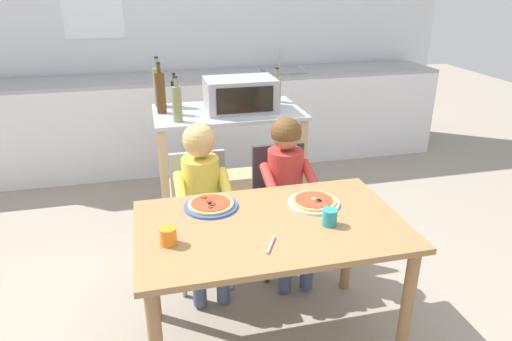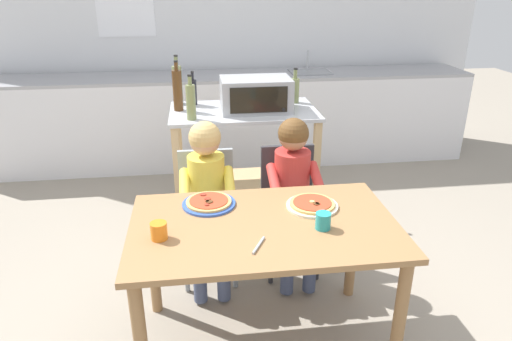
{
  "view_description": "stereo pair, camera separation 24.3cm",
  "coord_description": "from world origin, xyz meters",
  "px_view_note": "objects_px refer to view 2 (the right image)",
  "views": [
    {
      "loc": [
        -0.53,
        -1.88,
        1.82
      ],
      "look_at": [
        0.0,
        0.3,
        0.87
      ],
      "focal_mm": 32.53,
      "sensor_mm": 36.0,
      "label": 1
    },
    {
      "loc": [
        -0.29,
        -1.93,
        1.82
      ],
      "look_at": [
        0.0,
        0.3,
        0.87
      ],
      "focal_mm": 32.53,
      "sensor_mm": 36.0,
      "label": 2
    }
  ],
  "objects_px": {
    "bottle_dark_olive_oil": "(191,101)",
    "serving_spoon": "(259,245)",
    "pizza_plate_cream": "(312,205)",
    "pizza_plate_blue_rimmed": "(209,203)",
    "dining_chair_right": "(289,200)",
    "drinking_cup_orange": "(159,231)",
    "dining_chair_left": "(208,206)",
    "drinking_cup_teal": "(323,221)",
    "bottle_slim_sauce": "(178,90)",
    "bottle_clear_vinegar": "(177,84)",
    "kitchen_island_cart": "(244,148)",
    "bottle_tall_green_wine": "(193,91)",
    "dining_table": "(264,242)",
    "child_in_red_shirt": "(294,182)",
    "bottle_brown_beer": "(295,89)",
    "child_in_yellow_shirt": "(207,187)",
    "toaster_oven": "(256,94)"
  },
  "relations": [
    {
      "from": "bottle_tall_green_wine",
      "to": "pizza_plate_blue_rimmed",
      "type": "height_order",
      "value": "bottle_tall_green_wine"
    },
    {
      "from": "bottle_clear_vinegar",
      "to": "pizza_plate_blue_rimmed",
      "type": "height_order",
      "value": "bottle_clear_vinegar"
    },
    {
      "from": "bottle_clear_vinegar",
      "to": "kitchen_island_cart",
      "type": "bearing_deg",
      "value": -26.97
    },
    {
      "from": "child_in_red_shirt",
      "to": "pizza_plate_cream",
      "type": "distance_m",
      "value": 0.45
    },
    {
      "from": "toaster_oven",
      "to": "pizza_plate_cream",
      "type": "bearing_deg",
      "value": -83.47
    },
    {
      "from": "bottle_slim_sauce",
      "to": "bottle_clear_vinegar",
      "type": "relative_size",
      "value": 0.98
    },
    {
      "from": "bottle_tall_green_wine",
      "to": "dining_chair_right",
      "type": "bearing_deg",
      "value": -55.57
    },
    {
      "from": "dining_chair_right",
      "to": "child_in_red_shirt",
      "type": "xyz_separation_m",
      "value": [
        -0.0,
        -0.12,
        0.18
      ]
    },
    {
      "from": "bottle_clear_vinegar",
      "to": "drinking_cup_teal",
      "type": "relative_size",
      "value": 4.59
    },
    {
      "from": "bottle_clear_vinegar",
      "to": "dining_chair_right",
      "type": "xyz_separation_m",
      "value": [
        0.7,
        -0.89,
        -0.58
      ]
    },
    {
      "from": "drinking_cup_orange",
      "to": "serving_spoon",
      "type": "xyz_separation_m",
      "value": [
        0.44,
        -0.12,
        -0.03
      ]
    },
    {
      "from": "bottle_slim_sauce",
      "to": "bottle_clear_vinegar",
      "type": "bearing_deg",
      "value": 91.49
    },
    {
      "from": "bottle_brown_beer",
      "to": "dining_table",
      "type": "xyz_separation_m",
      "value": [
        -0.46,
        -1.51,
        -0.4
      ]
    },
    {
      "from": "bottle_brown_beer",
      "to": "bottle_slim_sauce",
      "type": "bearing_deg",
      "value": -172.76
    },
    {
      "from": "dining_chair_left",
      "to": "drinking_cup_teal",
      "type": "height_order",
      "value": "dining_chair_left"
    },
    {
      "from": "pizza_plate_cream",
      "to": "pizza_plate_blue_rimmed",
      "type": "bearing_deg",
      "value": 170.13
    },
    {
      "from": "toaster_oven",
      "to": "child_in_yellow_shirt",
      "type": "distance_m",
      "value": 0.92
    },
    {
      "from": "dining_table",
      "to": "bottle_tall_green_wine",
      "type": "bearing_deg",
      "value": 101.39
    },
    {
      "from": "pizza_plate_blue_rimmed",
      "to": "dining_table",
      "type": "bearing_deg",
      "value": -41.96
    },
    {
      "from": "bottle_dark_olive_oil",
      "to": "child_in_red_shirt",
      "type": "bearing_deg",
      "value": -43.83
    },
    {
      "from": "dining_table",
      "to": "drinking_cup_teal",
      "type": "distance_m",
      "value": 0.31
    },
    {
      "from": "pizza_plate_cream",
      "to": "bottle_clear_vinegar",
      "type": "bearing_deg",
      "value": 115.56
    },
    {
      "from": "bottle_brown_beer",
      "to": "bottle_dark_olive_oil",
      "type": "relative_size",
      "value": 0.87
    },
    {
      "from": "dining_chair_left",
      "to": "bottle_tall_green_wine",
      "type": "bearing_deg",
      "value": 93.83
    },
    {
      "from": "bottle_slim_sauce",
      "to": "drinking_cup_teal",
      "type": "bearing_deg",
      "value": -65.12
    },
    {
      "from": "bottle_tall_green_wine",
      "to": "dining_table",
      "type": "bearing_deg",
      "value": -78.61
    },
    {
      "from": "pizza_plate_blue_rimmed",
      "to": "serving_spoon",
      "type": "height_order",
      "value": "pizza_plate_blue_rimmed"
    },
    {
      "from": "toaster_oven",
      "to": "pizza_plate_blue_rimmed",
      "type": "height_order",
      "value": "toaster_oven"
    },
    {
      "from": "bottle_tall_green_wine",
      "to": "dining_chair_left",
      "type": "xyz_separation_m",
      "value": [
        0.06,
        -0.86,
        -0.53
      ]
    },
    {
      "from": "child_in_red_shirt",
      "to": "kitchen_island_cart",
      "type": "bearing_deg",
      "value": 106.14
    },
    {
      "from": "child_in_red_shirt",
      "to": "bottle_brown_beer",
      "type": "bearing_deg",
      "value": 78.41
    },
    {
      "from": "dining_table",
      "to": "drinking_cup_teal",
      "type": "height_order",
      "value": "drinking_cup_teal"
    },
    {
      "from": "bottle_slim_sauce",
      "to": "bottle_dark_olive_oil",
      "type": "distance_m",
      "value": 0.26
    },
    {
      "from": "bottle_clear_vinegar",
      "to": "dining_chair_left",
      "type": "distance_m",
      "value": 1.09
    },
    {
      "from": "dining_chair_left",
      "to": "child_in_red_shirt",
      "type": "relative_size",
      "value": 0.79
    },
    {
      "from": "dining_chair_left",
      "to": "child_in_red_shirt",
      "type": "height_order",
      "value": "child_in_red_shirt"
    },
    {
      "from": "dining_chair_right",
      "to": "drinking_cup_orange",
      "type": "height_order",
      "value": "dining_chair_right"
    },
    {
      "from": "bottle_tall_green_wine",
      "to": "serving_spoon",
      "type": "bearing_deg",
      "value": -81.59
    },
    {
      "from": "kitchen_island_cart",
      "to": "serving_spoon",
      "type": "distance_m",
      "value": 1.56
    },
    {
      "from": "child_in_red_shirt",
      "to": "dining_chair_right",
      "type": "bearing_deg",
      "value": 90.0
    },
    {
      "from": "dining_chair_left",
      "to": "pizza_plate_blue_rimmed",
      "type": "bearing_deg",
      "value": -90.02
    },
    {
      "from": "child_in_yellow_shirt",
      "to": "drinking_cup_teal",
      "type": "xyz_separation_m",
      "value": [
        0.52,
        -0.65,
        0.1
      ]
    },
    {
      "from": "bottle_dark_olive_oil",
      "to": "dining_chair_left",
      "type": "height_order",
      "value": "bottle_dark_olive_oil"
    },
    {
      "from": "dining_chair_right",
      "to": "serving_spoon",
      "type": "relative_size",
      "value": 5.79
    },
    {
      "from": "dining_chair_left",
      "to": "pizza_plate_blue_rimmed",
      "type": "height_order",
      "value": "dining_chair_left"
    },
    {
      "from": "drinking_cup_teal",
      "to": "serving_spoon",
      "type": "xyz_separation_m",
      "value": [
        -0.32,
        -0.12,
        -0.03
      ]
    },
    {
      "from": "kitchen_island_cart",
      "to": "child_in_yellow_shirt",
      "type": "relative_size",
      "value": 1.04
    },
    {
      "from": "kitchen_island_cart",
      "to": "bottle_brown_beer",
      "type": "relative_size",
      "value": 4.03
    },
    {
      "from": "dining_chair_right",
      "to": "drinking_cup_teal",
      "type": "relative_size",
      "value": 10.13
    },
    {
      "from": "bottle_dark_olive_oil",
      "to": "serving_spoon",
      "type": "height_order",
      "value": "bottle_dark_olive_oil"
    }
  ]
}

